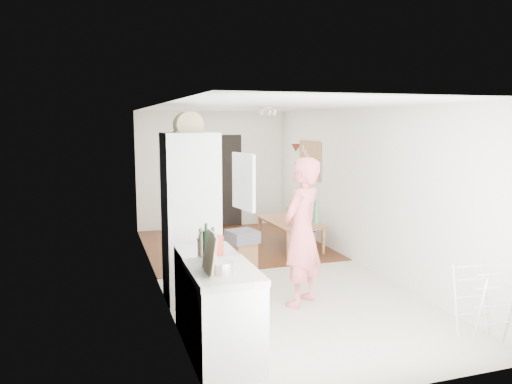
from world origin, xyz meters
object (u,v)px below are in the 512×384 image
dining_table (291,236)px  stool (243,256)px  person (302,219)px  dining_chair (301,231)px  drying_rack (482,305)px

dining_table → stool: stool is taller
person → dining_chair: (0.91, 2.11, -0.67)m
dining_table → drying_rack: size_ratio=1.58×
dining_table → drying_rack: (0.42, -4.25, 0.18)m
person → stool: person is taller
dining_chair → stool: dining_chair is taller
dining_chair → drying_rack: 3.71m
person → dining_table: person is taller
stool → drying_rack: (1.65, -3.19, 0.17)m
person → dining_table: (0.96, 2.67, -0.88)m
stool → drying_rack: bearing=-62.6°
stool → dining_chair: bearing=22.7°
dining_table → dining_chair: (-0.05, -0.57, 0.21)m
person → dining_table: 2.97m
dining_table → dining_chair: dining_chair is taller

